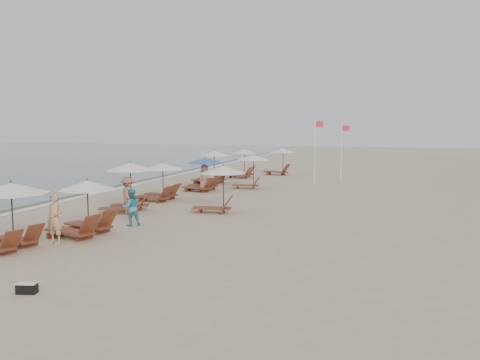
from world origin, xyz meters
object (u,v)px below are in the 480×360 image
(lounger_station_3, at_px, (159,181))
(inland_station_1, at_px, (251,166))
(inland_station_2, at_px, (280,159))
(beachgoer_near, at_px, (55,219))
(inland_station_0, at_px, (219,182))
(lounger_station_1, at_px, (82,210))
(duffel_bag, at_px, (27,288))
(lounger_station_6, at_px, (241,164))
(beachgoer_mid_a, at_px, (131,207))
(flag_pole_near, at_px, (315,148))
(lounger_station_2, at_px, (127,185))
(beachgoer_far_b, at_px, (204,178))
(lounger_station_5, at_px, (211,169))
(beachgoer_mid_b, at_px, (128,196))
(lounger_station_0, at_px, (8,212))
(lounger_station_4, at_px, (202,174))

(lounger_station_3, xyz_separation_m, inland_station_1, (3.38, 6.42, 0.44))
(inland_station_2, height_order, beachgoer_near, inland_station_2)
(inland_station_0, bearing_deg, lounger_station_1, -118.17)
(lounger_station_1, bearing_deg, duffel_bag, -66.66)
(lounger_station_1, height_order, lounger_station_6, lounger_station_6)
(beachgoer_near, height_order, beachgoer_mid_a, beachgoer_near)
(lounger_station_6, xyz_separation_m, flag_pole_near, (6.08, -1.80, 1.49))
(lounger_station_2, bearing_deg, beachgoer_far_b, 83.61)
(beachgoer_near, distance_m, duffel_bag, 5.29)
(lounger_station_5, relative_size, beachgoer_mid_b, 1.56)
(lounger_station_0, xyz_separation_m, lounger_station_3, (-0.10, 11.16, -0.21))
(lounger_station_6, bearing_deg, lounger_station_0, -91.81)
(inland_station_0, distance_m, beachgoer_far_b, 7.52)
(lounger_station_5, height_order, inland_station_1, lounger_station_5)
(beachgoer_far_b, xyz_separation_m, flag_pole_near, (5.92, 6.61, 1.69))
(lounger_station_6, bearing_deg, beachgoer_mid_b, -91.22)
(lounger_station_2, xyz_separation_m, inland_station_2, (3.11, 19.27, 0.06))
(inland_station_0, bearing_deg, inland_station_1, 96.52)
(inland_station_0, xyz_separation_m, flag_pole_near, (2.53, 13.30, 1.11))
(lounger_station_3, relative_size, duffel_bag, 5.02)
(beachgoer_near, relative_size, beachgoer_mid_a, 1.15)
(lounger_station_1, bearing_deg, lounger_station_0, -112.40)
(flag_pole_near, bearing_deg, beachgoer_mid_a, -106.06)
(lounger_station_4, height_order, inland_station_1, inland_station_1)
(lounger_station_6, bearing_deg, lounger_station_3, -93.87)
(lounger_station_2, distance_m, lounger_station_4, 8.06)
(lounger_station_6, bearing_deg, inland_station_1, -67.60)
(flag_pole_near, bearing_deg, lounger_station_6, 163.55)
(beachgoer_mid_b, bearing_deg, lounger_station_4, -42.13)
(lounger_station_2, height_order, lounger_station_3, lounger_station_2)
(lounger_station_4, distance_m, beachgoer_mid_a, 10.95)
(lounger_station_1, height_order, duffel_bag, lounger_station_1)
(lounger_station_2, distance_m, inland_station_1, 10.55)
(lounger_station_2, height_order, beachgoer_far_b, lounger_station_2)
(lounger_station_2, xyz_separation_m, duffel_bag, (3.52, -10.85, -1.15))
(beachgoer_near, distance_m, beachgoer_mid_a, 3.64)
(beachgoer_far_b, bearing_deg, lounger_station_5, 41.50)
(lounger_station_3, bearing_deg, lounger_station_6, 86.13)
(lounger_station_4, xyz_separation_m, inland_station_0, (3.62, -6.95, 0.35))
(inland_station_2, bearing_deg, beachgoer_far_b, -101.03)
(beachgoer_near, xyz_separation_m, beachgoer_far_b, (0.04, 14.13, -0.02))
(lounger_station_0, relative_size, beachgoer_near, 1.47)
(lounger_station_6, xyz_separation_m, beachgoer_near, (0.13, -22.53, -0.18))
(inland_station_0, distance_m, beachgoer_near, 8.20)
(lounger_station_0, bearing_deg, lounger_station_4, 87.47)
(beachgoer_near, bearing_deg, flag_pole_near, 77.17)
(lounger_station_0, relative_size, lounger_station_1, 0.98)
(lounger_station_3, relative_size, lounger_station_6, 1.06)
(lounger_station_6, relative_size, inland_station_1, 0.98)
(lounger_station_4, relative_size, inland_station_1, 1.07)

